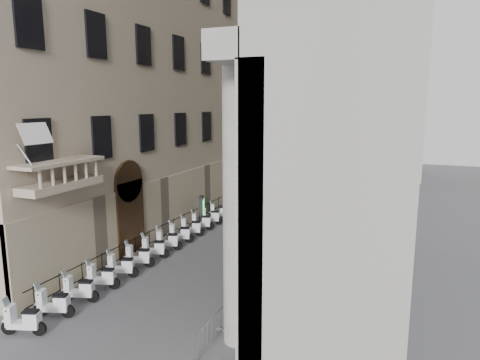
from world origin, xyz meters
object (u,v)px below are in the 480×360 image
object	(u,v)px
info_kiosk	(202,210)
pedestrian_a	(292,190)
security_tent	(253,173)
scooter_0	(25,335)
street_lamp	(263,146)
pedestrian_b	(305,190)

from	to	relation	value
info_kiosk	pedestrian_a	xyz separation A→B (m)	(4.06, 10.12, -0.11)
info_kiosk	security_tent	bearing A→B (deg)	65.32
scooter_0	info_kiosk	bearing A→B (deg)	-15.81
scooter_0	pedestrian_a	bearing A→B (deg)	-25.54
scooter_0	pedestrian_a	size ratio (longest dim) A/B	0.81
street_lamp	pedestrian_a	distance (m)	5.02
info_kiosk	pedestrian_b	distance (m)	12.24
info_kiosk	scooter_0	bearing A→B (deg)	-108.54
street_lamp	pedestrian_b	xyz separation A→B (m)	(3.24, 2.83, -4.22)
scooter_0	security_tent	xyz separation A→B (m)	(-0.10, 25.40, 2.42)
pedestrian_a	scooter_0	bearing A→B (deg)	103.75
street_lamp	pedestrian_a	size ratio (longest dim) A/B	4.55
pedestrian_a	pedestrian_b	size ratio (longest dim) A/B	1.12
security_tent	info_kiosk	world-z (taller)	security_tent
pedestrian_b	pedestrian_a	bearing A→B (deg)	69.56
scooter_0	street_lamp	xyz separation A→B (m)	(1.14, 24.54, 5.04)
security_tent	pedestrian_b	size ratio (longest dim) A/B	2.17
scooter_0	security_tent	distance (m)	25.51
info_kiosk	pedestrian_b	world-z (taller)	info_kiosk
street_lamp	pedestrian_a	world-z (taller)	street_lamp
street_lamp	info_kiosk	world-z (taller)	street_lamp
scooter_0	pedestrian_b	bearing A→B (deg)	-27.34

